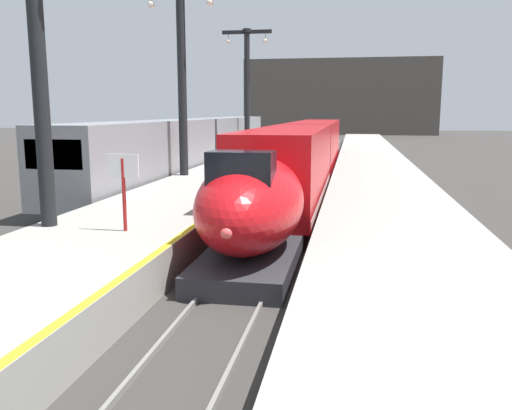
{
  "coord_description": "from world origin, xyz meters",
  "views": [
    {
      "loc": [
        2.65,
        -0.48,
        4.29
      ],
      "look_at": [
        0.13,
        13.53,
        1.8
      ],
      "focal_mm": 37.5,
      "sensor_mm": 36.0,
      "label": 1
    }
  ],
  "objects_px": {
    "departure_info_board": "(123,177)",
    "station_column_mid": "(35,15)",
    "station_column_distant": "(247,79)",
    "regional_train_adjacent": "(196,143)",
    "highspeed_train_main": "(303,155)",
    "station_column_far": "(182,63)"
  },
  "relations": [
    {
      "from": "departure_info_board",
      "to": "station_column_mid",
      "type": "bearing_deg",
      "value": 173.74
    },
    {
      "from": "station_column_distant",
      "to": "regional_train_adjacent",
      "type": "bearing_deg",
      "value": -106.66
    },
    {
      "from": "regional_train_adjacent",
      "to": "departure_info_board",
      "type": "relative_size",
      "value": 17.26
    },
    {
      "from": "regional_train_adjacent",
      "to": "station_column_distant",
      "type": "relative_size",
      "value": 3.76
    },
    {
      "from": "highspeed_train_main",
      "to": "station_column_mid",
      "type": "relative_size",
      "value": 3.85
    },
    {
      "from": "station_column_mid",
      "to": "station_column_distant",
      "type": "relative_size",
      "value": 1.0
    },
    {
      "from": "highspeed_train_main",
      "to": "station_column_mid",
      "type": "height_order",
      "value": "station_column_mid"
    },
    {
      "from": "station_column_distant",
      "to": "highspeed_train_main",
      "type": "bearing_deg",
      "value": -67.25
    },
    {
      "from": "regional_train_adjacent",
      "to": "station_column_far",
      "type": "height_order",
      "value": "station_column_far"
    },
    {
      "from": "station_column_far",
      "to": "departure_info_board",
      "type": "bearing_deg",
      "value": -79.26
    },
    {
      "from": "highspeed_train_main",
      "to": "station_column_distant",
      "type": "relative_size",
      "value": 3.86
    },
    {
      "from": "highspeed_train_main",
      "to": "regional_train_adjacent",
      "type": "bearing_deg",
      "value": 140.32
    },
    {
      "from": "departure_info_board",
      "to": "station_column_distant",
      "type": "bearing_deg",
      "value": 94.7
    },
    {
      "from": "station_column_mid",
      "to": "station_column_far",
      "type": "distance_m",
      "value": 12.66
    },
    {
      "from": "station_column_distant",
      "to": "departure_info_board",
      "type": "xyz_separation_m",
      "value": [
        2.45,
        -29.85,
        -4.31
      ]
    },
    {
      "from": "station_column_mid",
      "to": "station_column_far",
      "type": "relative_size",
      "value": 1.03
    },
    {
      "from": "station_column_mid",
      "to": "station_column_distant",
      "type": "height_order",
      "value": "station_column_mid"
    },
    {
      "from": "highspeed_train_main",
      "to": "station_column_distant",
      "type": "distance_m",
      "value": 16.04
    },
    {
      "from": "station_column_far",
      "to": "highspeed_train_main",
      "type": "bearing_deg",
      "value": 25.79
    },
    {
      "from": "regional_train_adjacent",
      "to": "station_column_mid",
      "type": "distance_m",
      "value": 22.84
    },
    {
      "from": "highspeed_train_main",
      "to": "station_column_mid",
      "type": "distance_m",
      "value": 17.32
    },
    {
      "from": "regional_train_adjacent",
      "to": "departure_info_board",
      "type": "distance_m",
      "value": 22.98
    }
  ]
}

